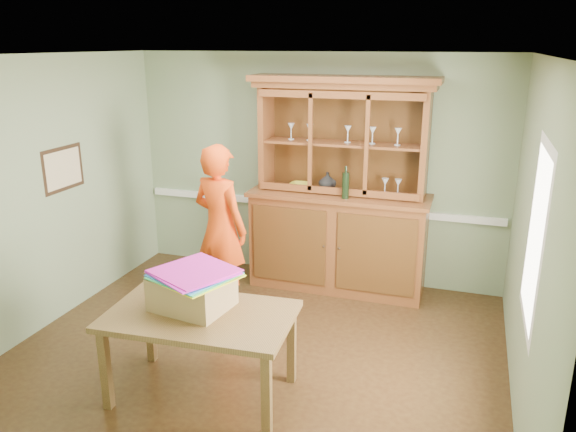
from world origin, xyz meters
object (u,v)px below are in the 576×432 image
(dining_table, at_px, (200,323))
(person, at_px, (220,228))
(cardboard_box, at_px, (192,292))
(china_hutch, at_px, (339,217))

(dining_table, relative_size, person, 0.84)
(dining_table, relative_size, cardboard_box, 2.62)
(dining_table, bearing_deg, person, 105.41)
(china_hutch, relative_size, dining_table, 1.60)
(china_hutch, distance_m, dining_table, 2.54)
(china_hutch, xyz_separation_m, person, (-1.07, -0.94, 0.05))
(china_hutch, bearing_deg, dining_table, -102.42)
(china_hutch, height_order, dining_table, china_hutch)
(person, bearing_deg, china_hutch, -122.10)
(china_hutch, xyz_separation_m, cardboard_box, (-0.65, -2.39, 0.02))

